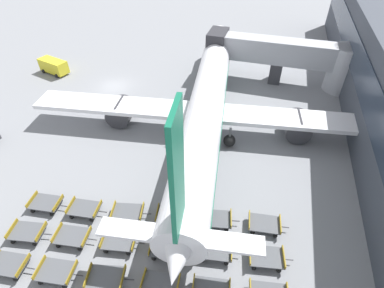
{
  "coord_description": "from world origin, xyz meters",
  "views": [
    {
      "loc": [
        20.42,
        -33.02,
        20.61
      ],
      "look_at": [
        14.7,
        -12.34,
        2.68
      ],
      "focal_mm": 28.0,
      "sensor_mm": 36.0,
      "label": 1
    }
  ],
  "objects": [
    {
      "name": "baggage_dolly_row_mid_a_col_a",
      "position": [
        4.52,
        -23.48,
        0.48
      ],
      "size": [
        3.29,
        2.09,
        0.92
      ],
      "color": "#515459",
      "rests_on": "ground_plane"
    },
    {
      "name": "baggage_dolly_row_mid_b_col_d",
      "position": [
        14.85,
        -19.02,
        0.48
      ],
      "size": [
        3.3,
        2.13,
        0.92
      ],
      "color": "#515459",
      "rests_on": "ground_plane"
    },
    {
      "name": "service_van",
      "position": [
        -10.34,
        1.37,
        1.11
      ],
      "size": [
        4.81,
        3.07,
        2.04
      ],
      "color": "yellow",
      "rests_on": "ground_plane"
    },
    {
      "name": "baggage_dolly_row_near_col_c",
      "position": [
        12.14,
        -25.13,
        0.48
      ],
      "size": [
        3.31,
        2.19,
        0.92
      ],
      "color": "#515459",
      "rests_on": "ground_plane"
    },
    {
      "name": "baggage_dolly_row_mid_b_col_e",
      "position": [
        18.38,
        -18.42,
        0.48
      ],
      "size": [
        3.3,
        2.14,
        0.92
      ],
      "color": "#515459",
      "rests_on": "ground_plane"
    },
    {
      "name": "baggage_dolly_row_mid_b_col_f",
      "position": [
        22.19,
        -17.84,
        0.48
      ],
      "size": [
        3.27,
        1.99,
        0.92
      ],
      "color": "#515459",
      "rests_on": "ground_plane"
    },
    {
      "name": "baggage_dolly_row_near_col_b",
      "position": [
        8.61,
        -25.65,
        0.48
      ],
      "size": [
        3.28,
        2.02,
        0.92
      ],
      "color": "#515459",
      "rests_on": "ground_plane"
    },
    {
      "name": "baggage_dolly_row_mid_b_col_a",
      "position": [
        4.12,
        -20.66,
        0.48
      ],
      "size": [
        3.27,
        1.99,
        0.92
      ],
      "color": "#515459",
      "rests_on": "ground_plane"
    },
    {
      "name": "baggage_dolly_row_mid_a_col_f",
      "position": [
        22.57,
        -20.68,
        0.48
      ],
      "size": [
        3.29,
        2.1,
        0.92
      ],
      "color": "#515459",
      "rests_on": "ground_plane"
    },
    {
      "name": "baggage_dolly_row_mid_a_col_e",
      "position": [
        18.89,
        -21.12,
        0.48
      ],
      "size": [
        3.29,
        2.05,
        0.92
      ],
      "color": "#515459",
      "rests_on": "ground_plane"
    },
    {
      "name": "baggage_dolly_row_mid_a_col_b",
      "position": [
        8.11,
        -22.89,
        0.48
      ],
      "size": [
        3.28,
        2.02,
        0.92
      ],
      "color": "#515459",
      "rests_on": "ground_plane"
    },
    {
      "name": "baggage_dolly_row_mid_b_col_c",
      "position": [
        11.25,
        -19.69,
        0.48
      ],
      "size": [
        3.31,
        2.19,
        0.92
      ],
      "color": "#515459",
      "rests_on": "ground_plane"
    },
    {
      "name": "ground_plane",
      "position": [
        0.0,
        0.0,
        0.0
      ],
      "size": [
        500.0,
        500.0,
        0.0
      ],
      "primitive_type": "plane",
      "color": "gray"
    },
    {
      "name": "baggage_dolly_row_mid_a_col_d",
      "position": [
        15.43,
        -21.89,
        0.48
      ],
      "size": [
        3.29,
        2.1,
        0.92
      ],
      "color": "#515459",
      "rests_on": "ground_plane"
    },
    {
      "name": "baggage_dolly_row_near_col_a",
      "position": [
        5.05,
        -26.1,
        0.48
      ],
      "size": [
        3.27,
        2.0,
        0.92
      ],
      "color": "#515459",
      "rests_on": "ground_plane"
    },
    {
      "name": "baggage_dolly_row_near_col_d",
      "position": [
        15.89,
        -24.62,
        0.48
      ],
      "size": [
        3.26,
        1.98,
        0.92
      ],
      "color": "#515459",
      "rests_on": "ground_plane"
    },
    {
      "name": "jet_bridge",
      "position": [
        23.34,
        7.54,
        3.81
      ],
      "size": [
        20.46,
        4.52,
        6.26
      ],
      "color": "#A8AAB2",
      "rests_on": "ground_plane"
    },
    {
      "name": "baggage_dolly_row_mid_b_col_b",
      "position": [
        7.62,
        -20.32,
        0.48
      ],
      "size": [
        3.27,
        1.99,
        0.92
      ],
      "color": "#515459",
      "rests_on": "ground_plane"
    },
    {
      "name": "airplane",
      "position": [
        14.59,
        -5.72,
        3.13
      ],
      "size": [
        38.36,
        40.93,
        13.54
      ],
      "color": "white",
      "rests_on": "ground_plane"
    },
    {
      "name": "baggage_dolly_row_mid_a_col_c",
      "position": [
        11.76,
        -22.31,
        0.48
      ],
      "size": [
        3.3,
        2.11,
        0.92
      ],
      "color": "#515459",
      "rests_on": "ground_plane"
    }
  ]
}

